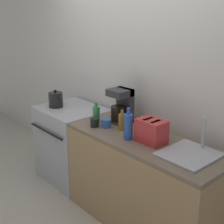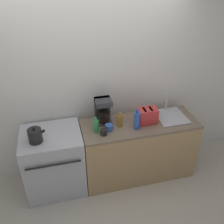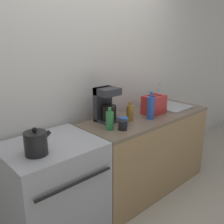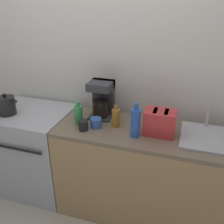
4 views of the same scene
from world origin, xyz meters
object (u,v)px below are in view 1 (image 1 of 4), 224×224
at_px(cup_black, 94,123).
at_px(toaster, 151,131).
at_px(stove, 73,143).
at_px(kettle, 56,100).
at_px(bottle_green, 96,114).
at_px(bottle_blue, 128,126).
at_px(cup_blue, 106,123).
at_px(coffee_maker, 121,105).
at_px(bottle_amber, 122,122).

bearing_deg(cup_black, toaster, 11.98).
bearing_deg(cup_black, stove, 165.32).
height_order(kettle, bottle_green, bottle_green).
height_order(toaster, bottle_green, bottle_green).
relative_size(kettle, bottle_blue, 0.73).
bearing_deg(toaster, cup_blue, -174.32).
xyz_separation_m(stove, toaster, (1.27, -0.04, 0.54)).
distance_m(coffee_maker, bottle_amber, 0.26).
xyz_separation_m(coffee_maker, bottle_amber, (0.18, -0.16, -0.09)).
bearing_deg(coffee_maker, toaster, -16.84).
bearing_deg(bottle_amber, bottle_green, -170.68).
xyz_separation_m(kettle, cup_black, (0.82, -0.07, -0.05)).
xyz_separation_m(stove, cup_blue, (0.74, -0.09, 0.48)).
height_order(kettle, bottle_amber, kettle).
bearing_deg(bottle_green, coffee_maker, 56.24).
height_order(bottle_blue, bottle_green, bottle_blue).
xyz_separation_m(stove, kettle, (-0.17, -0.10, 0.53)).
height_order(bottle_green, cup_blue, bottle_green).
relative_size(toaster, bottle_amber, 1.27).
bearing_deg(cup_blue, kettle, -179.34).
height_order(kettle, coffee_maker, coffee_maker).
bearing_deg(bottle_amber, kettle, -176.05).
xyz_separation_m(coffee_maker, bottle_green, (-0.14, -0.21, -0.09)).
bearing_deg(stove, cup_blue, -7.16).
bearing_deg(kettle, toaster, 2.53).
bearing_deg(kettle, bottle_green, 1.55).
bearing_deg(bottle_amber, cup_black, -149.93).
bearing_deg(cup_blue, bottle_green, 176.72).
xyz_separation_m(kettle, coffee_maker, (0.88, 0.23, 0.09)).
bearing_deg(toaster, stove, 178.23).
height_order(kettle, bottle_blue, bottle_blue).
distance_m(bottle_blue, cup_blue, 0.37).
relative_size(toaster, coffee_maker, 0.73).
bearing_deg(coffee_maker, cup_black, -101.44).
xyz_separation_m(bottle_blue, bottle_amber, (-0.20, 0.11, -0.04)).
distance_m(bottle_blue, bottle_green, 0.53).
distance_m(toaster, bottle_green, 0.70).
relative_size(toaster, cup_black, 2.92).
relative_size(coffee_maker, cup_black, 3.98).
distance_m(stove, cup_blue, 0.88).
height_order(cup_blue, cup_black, cup_black).
height_order(bottle_green, cup_black, bottle_green).
distance_m(bottle_amber, cup_black, 0.29).
bearing_deg(cup_black, bottle_blue, 4.13).
bearing_deg(toaster, bottle_amber, 178.53).
distance_m(bottle_blue, cup_black, 0.45).
relative_size(stove, bottle_amber, 4.50).
relative_size(kettle, bottle_green, 0.99).
height_order(toaster, coffee_maker, coffee_maker).
bearing_deg(kettle, bottle_blue, -1.65).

